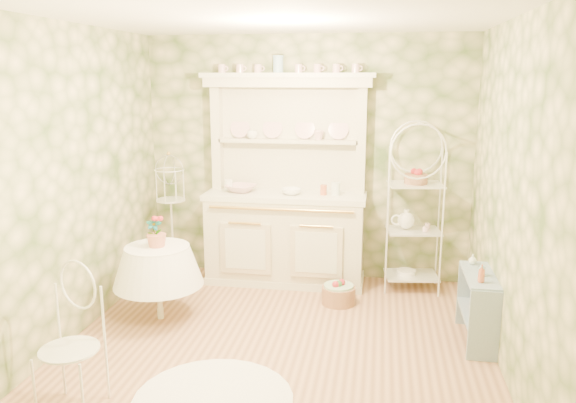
% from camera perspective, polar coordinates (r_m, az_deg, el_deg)
% --- Properties ---
extents(floor, '(3.60, 3.60, 0.00)m').
position_cam_1_polar(floor, '(4.98, -0.97, -14.30)').
color(floor, tan).
rests_on(floor, ground).
extents(ceiling, '(3.60, 3.60, 0.00)m').
position_cam_1_polar(ceiling, '(4.46, -1.11, 18.34)').
color(ceiling, white).
rests_on(ceiling, floor).
extents(wall_left, '(3.60, 3.60, 0.00)m').
position_cam_1_polar(wall_left, '(5.17, -21.08, 1.68)').
color(wall_left, beige).
rests_on(wall_left, floor).
extents(wall_right, '(3.60, 3.60, 0.00)m').
position_cam_1_polar(wall_right, '(4.57, 21.76, 0.29)').
color(wall_right, beige).
rests_on(wall_right, floor).
extents(wall_back, '(3.60, 3.60, 0.00)m').
position_cam_1_polar(wall_back, '(6.29, 1.95, 4.33)').
color(wall_back, beige).
rests_on(wall_back, floor).
extents(wall_front, '(3.60, 3.60, 0.00)m').
position_cam_1_polar(wall_front, '(2.84, -7.66, -6.06)').
color(wall_front, beige).
rests_on(wall_front, floor).
extents(kitchen_dresser, '(1.87, 0.61, 2.29)m').
position_cam_1_polar(kitchen_dresser, '(6.08, -0.29, 2.09)').
color(kitchen_dresser, beige).
rests_on(kitchen_dresser, floor).
extents(bakers_rack, '(0.61, 0.47, 1.80)m').
position_cam_1_polar(bakers_rack, '(6.05, 12.72, -0.63)').
color(bakers_rack, white).
rests_on(bakers_rack, floor).
extents(side_shelf, '(0.29, 0.72, 0.61)m').
position_cam_1_polar(side_shelf, '(5.17, 18.70, -10.24)').
color(side_shelf, '#839BAE').
rests_on(side_shelf, floor).
extents(round_table, '(0.88, 0.88, 0.75)m').
position_cam_1_polar(round_table, '(5.46, -12.99, -7.87)').
color(round_table, white).
rests_on(round_table, floor).
extents(cafe_chair, '(0.51, 0.51, 0.88)m').
position_cam_1_polar(cafe_chair, '(4.19, -21.32, -13.95)').
color(cafe_chair, white).
rests_on(cafe_chair, floor).
extents(birdcage_stand, '(0.33, 0.33, 1.36)m').
position_cam_1_polar(birdcage_stand, '(6.43, -11.74, -1.82)').
color(birdcage_stand, white).
rests_on(birdcage_stand, floor).
extents(floor_basket, '(0.34, 0.34, 0.21)m').
position_cam_1_polar(floor_basket, '(5.77, 5.15, -9.30)').
color(floor_basket, '#9F6F50').
rests_on(floor_basket, floor).
extents(lace_rug, '(1.36, 1.36, 0.01)m').
position_cam_1_polar(lace_rug, '(4.27, -7.63, -19.27)').
color(lace_rug, white).
rests_on(lace_rug, floor).
extents(bowl_floral, '(0.40, 0.40, 0.08)m').
position_cam_1_polar(bowl_floral, '(6.20, -4.79, 1.05)').
color(bowl_floral, white).
rests_on(bowl_floral, kitchen_dresser).
extents(bowl_white, '(0.26, 0.26, 0.07)m').
position_cam_1_polar(bowl_white, '(6.03, 0.35, 0.78)').
color(bowl_white, white).
rests_on(bowl_white, kitchen_dresser).
extents(cup_left, '(0.15, 0.15, 0.09)m').
position_cam_1_polar(cup_left, '(6.22, -3.64, 6.64)').
color(cup_left, white).
rests_on(cup_left, kitchen_dresser).
extents(cup_right, '(0.14, 0.14, 0.10)m').
position_cam_1_polar(cup_right, '(6.11, 3.13, 6.55)').
color(cup_right, white).
rests_on(cup_right, kitchen_dresser).
extents(potted_geranium, '(0.16, 0.13, 0.27)m').
position_cam_1_polar(potted_geranium, '(5.32, -13.44, -3.05)').
color(potted_geranium, '#3F7238').
rests_on(potted_geranium, round_table).
extents(bottle_amber, '(0.07, 0.07, 0.15)m').
position_cam_1_polar(bottle_amber, '(4.85, 19.06, -7.02)').
color(bottle_amber, '#C15E3A').
rests_on(bottle_amber, side_shelf).
extents(bottle_blue, '(0.07, 0.07, 0.12)m').
position_cam_1_polar(bottle_blue, '(5.02, 19.04, -6.71)').
color(bottle_blue, '#8CB5CB').
rests_on(bottle_blue, side_shelf).
extents(bottle_glass, '(0.09, 0.09, 0.09)m').
position_cam_1_polar(bottle_glass, '(5.29, 18.24, -5.74)').
color(bottle_glass, silver).
rests_on(bottle_glass, side_shelf).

